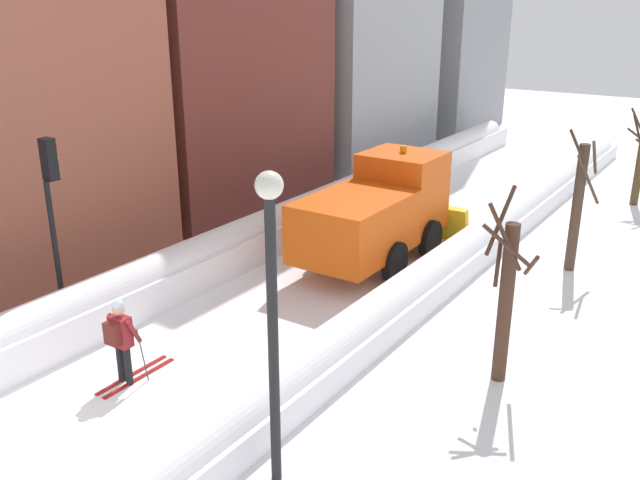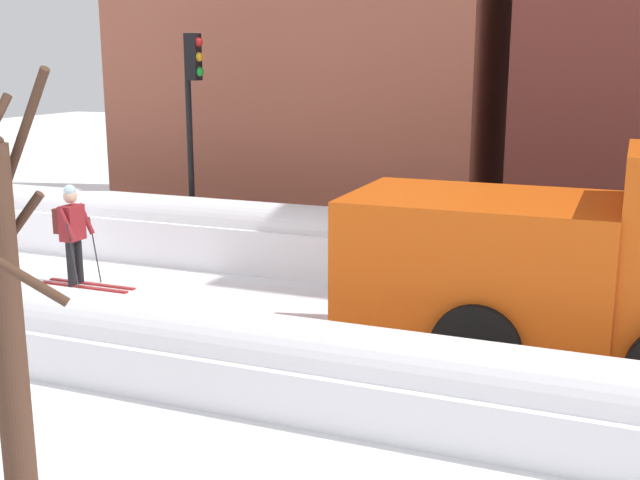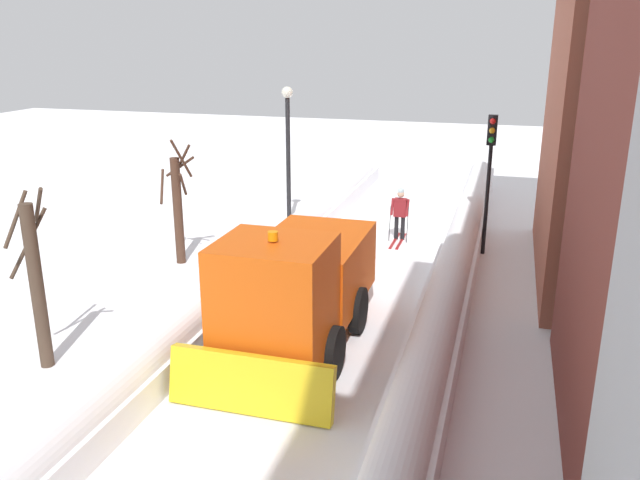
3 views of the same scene
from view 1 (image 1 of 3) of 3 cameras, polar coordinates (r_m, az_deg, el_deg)
The scene contains 10 objects.
ground_plane at distance 20.03m, azimuth 3.92°, elevation -1.40°, with size 80.00×80.00×0.00m, color white.
snowbank_left at distance 21.20m, azimuth -2.34°, elevation 1.62°, with size 1.10×36.00×1.30m.
snowbank_right at distance 18.76m, azimuth 11.06°, elevation -1.70°, with size 1.10×36.00×1.06m.
building_brick_mid at distance 25.31m, azimuth -10.16°, elevation 18.79°, with size 6.19×8.22×13.83m.
plow_truck at distance 19.34m, azimuth 4.94°, elevation 2.43°, with size 3.20×5.98×3.12m.
skier at distance 13.80m, azimuth -16.31°, elevation -7.83°, with size 0.62×1.80×1.81m.
traffic_light_pole at distance 15.67m, azimuth -21.46°, elevation 3.17°, with size 0.28×0.42×4.42m.
street_lamp at distance 9.76m, azimuth -4.04°, elevation -4.60°, with size 0.40×0.40×5.00m.
bare_tree_near at distance 13.52m, azimuth 15.29°, elevation -4.58°, with size 1.11×1.15×3.88m.
bare_tree_mid at distance 19.70m, azimuth 20.76°, elevation 2.75°, with size 0.97×0.99×3.92m.
Camera 1 is at (9.25, -6.24, 7.19)m, focal length 38.24 mm.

